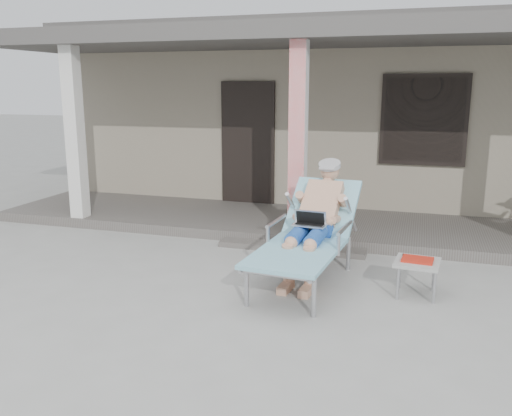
% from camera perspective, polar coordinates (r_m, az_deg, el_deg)
% --- Properties ---
extents(ground, '(60.00, 60.00, 0.00)m').
position_cam_1_polar(ground, '(5.69, -0.68, -9.75)').
color(ground, '#9E9E99').
rests_on(ground, ground).
extents(house, '(10.40, 5.40, 3.30)m').
position_cam_1_polar(house, '(11.62, 9.30, 10.08)').
color(house, gray).
rests_on(house, ground).
extents(porch_deck, '(10.00, 2.00, 0.15)m').
position_cam_1_polar(porch_deck, '(8.43, 5.57, -1.75)').
color(porch_deck, '#605B56').
rests_on(porch_deck, ground).
extents(porch_overhang, '(10.00, 2.30, 2.85)m').
position_cam_1_polar(porch_overhang, '(8.13, 5.92, 17.01)').
color(porch_overhang, silver).
rests_on(porch_overhang, porch_deck).
extents(porch_step, '(2.00, 0.30, 0.07)m').
position_cam_1_polar(porch_step, '(7.35, 3.74, -4.18)').
color(porch_step, '#605B56').
rests_on(porch_step, ground).
extents(lounger, '(0.98, 2.18, 1.39)m').
position_cam_1_polar(lounger, '(6.14, 5.89, 0.27)').
color(lounger, '#B7B7BC').
rests_on(lounger, ground).
extents(side_table, '(0.49, 0.49, 0.41)m').
position_cam_1_polar(side_table, '(5.97, 16.61, -5.69)').
color(side_table, '#A2A39E').
rests_on(side_table, ground).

